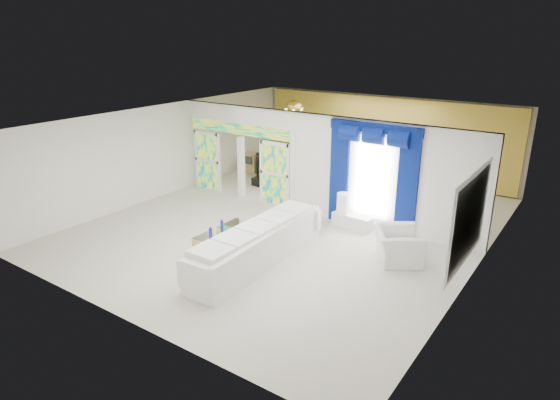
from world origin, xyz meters
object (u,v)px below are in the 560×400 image
Objects in this scene: armchair at (397,246)px; grand_piano at (288,164)px; console_table at (352,221)px; coffee_table at (224,238)px; white_sofa at (258,246)px.

armchair is 7.57m from grand_piano.
armchair reaches higher than console_table.
coffee_table is at bearing 78.70° from armchair.
grand_piano reaches higher than console_table.
white_sofa is at bearing -104.96° from console_table.
console_table is 0.95× the size of armchair.
grand_piano is at bearing 143.25° from console_table.
grand_piano is (-6.12, 4.45, 0.10)m from armchair.
coffee_table is (-1.35, 0.30, -0.22)m from white_sofa.
coffee_table is 1.46× the size of armchair.
coffee_table is 0.89× the size of grand_piano.
white_sofa is 3.78× the size of console_table.
armchair reaches higher than coffee_table.
armchair is at bearing 22.66° from coffee_table.
grand_piano is at bearing 20.01° from armchair.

